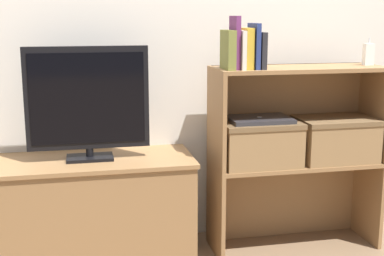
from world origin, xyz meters
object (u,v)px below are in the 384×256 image
(tv_stand, at_px, (92,210))
(tv, at_px, (88,101))
(book_ivory, at_px, (240,50))
(book_navy, at_px, (254,46))
(book_charcoal, at_px, (260,50))
(baby_monitor, at_px, (368,54))
(book_olive, at_px, (228,50))
(book_mustard, at_px, (247,49))
(book_plum, at_px, (235,43))
(laptop, at_px, (259,119))
(storage_basket_right, at_px, (335,137))
(storage_basket_left, at_px, (259,141))

(tv_stand, bearing_deg, tv, -90.00)
(book_ivory, bearing_deg, tv, 172.11)
(book_navy, bearing_deg, tv_stand, 172.68)
(book_charcoal, bearing_deg, baby_monitor, 5.04)
(book_olive, height_order, book_navy, book_navy)
(tv_stand, xyz_separation_m, book_mustard, (0.75, -0.10, 0.78))
(book_charcoal, distance_m, baby_monitor, 0.60)
(book_plum, bearing_deg, book_charcoal, 0.00)
(book_plum, bearing_deg, baby_monitor, 4.18)
(laptop, bearing_deg, baby_monitor, 1.48)
(book_plum, height_order, book_navy, book_plum)
(tv_stand, bearing_deg, book_ivory, -8.01)
(book_mustard, bearing_deg, book_charcoal, 0.00)
(baby_monitor, bearing_deg, book_plum, -175.82)
(book_mustard, height_order, book_navy, book_navy)
(tv, height_order, book_olive, book_olive)
(tv, height_order, book_mustard, book_mustard)
(tv, bearing_deg, laptop, -4.17)
(tv_stand, height_order, book_ivory, book_ivory)
(tv_stand, relative_size, baby_monitor, 7.12)
(book_ivory, height_order, laptop, book_ivory)
(book_navy, bearing_deg, book_ivory, 180.00)
(book_ivory, distance_m, baby_monitor, 0.70)
(book_ivory, xyz_separation_m, baby_monitor, (0.70, 0.05, -0.03))
(book_olive, distance_m, book_ivory, 0.06)
(tv, xyz_separation_m, book_plum, (0.69, -0.10, 0.27))
(book_navy, height_order, book_charcoal, book_navy)
(book_charcoal, relative_size, laptop, 0.56)
(book_navy, bearing_deg, tv, 172.80)
(book_plum, height_order, book_mustard, book_plum)
(tv, bearing_deg, storage_basket_right, -2.79)
(book_plum, xyz_separation_m, laptop, (0.15, 0.04, -0.38))
(book_charcoal, height_order, storage_basket_right, book_charcoal)
(book_ivory, relative_size, storage_basket_left, 0.46)
(tv_stand, height_order, tv, tv)
(book_olive, relative_size, book_mustard, 0.95)
(storage_basket_left, height_order, storage_basket_right, same)
(book_plum, bearing_deg, laptop, 14.67)
(book_ivory, bearing_deg, book_plum, 180.00)
(book_mustard, bearing_deg, storage_basket_right, 4.37)
(tv_stand, bearing_deg, baby_monitor, -1.91)
(book_ivory, height_order, book_charcoal, book_ivory)
(tv_stand, relative_size, laptop, 3.24)
(book_plum, xyz_separation_m, baby_monitor, (0.73, 0.05, -0.07))
(book_ivory, xyz_separation_m, storage_basket_right, (0.53, 0.04, -0.46))
(baby_monitor, height_order, laptop, baby_monitor)
(book_navy, relative_size, storage_basket_left, 0.55)
(laptop, bearing_deg, tv, 175.83)
(book_olive, relative_size, book_navy, 0.86)
(storage_basket_right, bearing_deg, laptop, 180.00)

